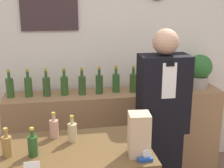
{
  "coord_description": "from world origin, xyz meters",
  "views": [
    {
      "loc": [
        -0.41,
        -1.36,
        1.93
      ],
      "look_at": [
        0.01,
        1.13,
        1.22
      ],
      "focal_mm": 50.0,
      "sensor_mm": 36.0,
      "label": 1
    }
  ],
  "objects_px": {
    "paper_bag": "(139,135)",
    "tape_dispenser": "(145,157)",
    "shopkeeper": "(162,124)",
    "potted_plant": "(200,70)"
  },
  "relations": [
    {
      "from": "potted_plant",
      "to": "tape_dispenser",
      "type": "bearing_deg",
      "value": -124.75
    },
    {
      "from": "shopkeeper",
      "to": "potted_plant",
      "type": "bearing_deg",
      "value": 46.09
    },
    {
      "from": "shopkeeper",
      "to": "tape_dispenser",
      "type": "relative_size",
      "value": 18.64
    },
    {
      "from": "shopkeeper",
      "to": "paper_bag",
      "type": "bearing_deg",
      "value": -118.75
    },
    {
      "from": "potted_plant",
      "to": "paper_bag",
      "type": "distance_m",
      "value": 1.77
    },
    {
      "from": "shopkeeper",
      "to": "tape_dispenser",
      "type": "distance_m",
      "value": 0.91
    },
    {
      "from": "shopkeeper",
      "to": "tape_dispenser",
      "type": "bearing_deg",
      "value": -115.24
    },
    {
      "from": "paper_bag",
      "to": "tape_dispenser",
      "type": "xyz_separation_m",
      "value": [
        0.02,
        -0.07,
        -0.12
      ]
    },
    {
      "from": "shopkeeper",
      "to": "paper_bag",
      "type": "distance_m",
      "value": 0.89
    },
    {
      "from": "shopkeeper",
      "to": "paper_bag",
      "type": "height_order",
      "value": "shopkeeper"
    }
  ]
}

